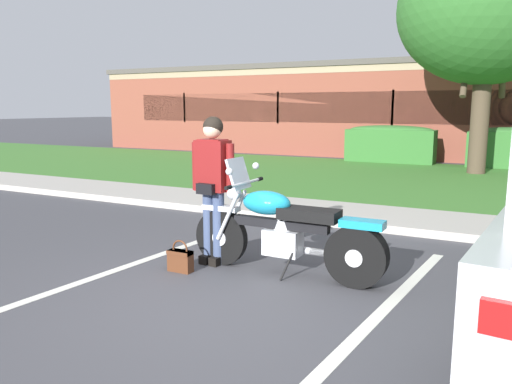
# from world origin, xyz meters

# --- Properties ---
(ground_plane) EXTENTS (140.00, 140.00, 0.00)m
(ground_plane) POSITION_xyz_m (0.00, 0.00, 0.00)
(ground_plane) COLOR #424247
(curb_strip) EXTENTS (60.00, 0.20, 0.12)m
(curb_strip) POSITION_xyz_m (0.00, 3.28, 0.06)
(curb_strip) COLOR #ADA89E
(curb_strip) RESTS_ON ground
(concrete_walk) EXTENTS (60.00, 1.50, 0.08)m
(concrete_walk) POSITION_xyz_m (0.00, 4.13, 0.04)
(concrete_walk) COLOR #ADA89E
(concrete_walk) RESTS_ON ground
(grass_lawn) EXTENTS (60.00, 7.73, 0.06)m
(grass_lawn) POSITION_xyz_m (0.00, 8.74, 0.03)
(grass_lawn) COLOR #3D752D
(grass_lawn) RESTS_ON ground
(stall_stripe_0) EXTENTS (0.55, 4.39, 0.01)m
(stall_stripe_0) POSITION_xyz_m (-1.70, 0.20, 0.00)
(stall_stripe_0) COLOR silver
(stall_stripe_0) RESTS_ON ground
(stall_stripe_1) EXTENTS (0.55, 4.39, 0.01)m
(stall_stripe_1) POSITION_xyz_m (1.21, 0.20, 0.00)
(stall_stripe_1) COLOR silver
(stall_stripe_1) RESTS_ON ground
(motorcycle) EXTENTS (2.24, 0.82, 1.26)m
(motorcycle) POSITION_xyz_m (0.11, 0.86, 0.49)
(motorcycle) COLOR black
(motorcycle) RESTS_ON ground
(rider_person) EXTENTS (0.57, 0.32, 1.70)m
(rider_person) POSITION_xyz_m (-0.87, 0.85, 0.99)
(rider_person) COLOR black
(rider_person) RESTS_ON ground
(handbag) EXTENTS (0.28, 0.13, 0.36)m
(handbag) POSITION_xyz_m (-1.04, 0.41, 0.14)
(handbag) COLOR #562D19
(handbag) RESTS_ON ground
(shade_tree) EXTENTS (4.52, 4.52, 6.22)m
(shade_tree) POSITION_xyz_m (1.28, 10.63, 4.27)
(shade_tree) COLOR #4C3D2D
(shade_tree) RESTS_ON ground
(hedge_left) EXTENTS (2.78, 0.90, 1.24)m
(hedge_left) POSITION_xyz_m (-1.42, 12.44, 0.65)
(hedge_left) COLOR #336B2D
(hedge_left) RESTS_ON ground
(brick_building) EXTENTS (25.64, 11.75, 3.47)m
(brick_building) POSITION_xyz_m (-1.65, 19.38, 1.74)
(brick_building) COLOR brown
(brick_building) RESTS_ON ground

